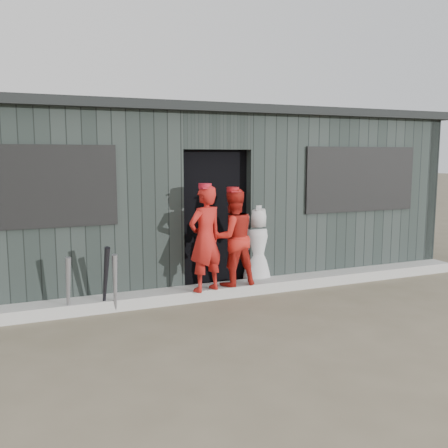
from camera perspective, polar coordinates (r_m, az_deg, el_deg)
name	(u,v)px	position (r m, az deg, el deg)	size (l,w,h in m)	color
ground	(291,340)	(5.42, 7.65, -12.98)	(80.00, 80.00, 0.00)	brown
curb	(223,290)	(6.94, -0.07, -7.56)	(8.00, 0.36, 0.15)	#A5A49F
bat_left	(68,287)	(6.20, -17.38, -6.93)	(0.07, 0.07, 0.75)	gray
bat_mid	(115,284)	(6.23, -12.34, -6.68)	(0.07, 0.07, 0.75)	gray
bat_right	(105,280)	(6.22, -13.39, -6.25)	(0.07, 0.07, 0.87)	black
player_red_left	(205,239)	(6.49, -2.15, -1.69)	(0.51, 0.33, 1.39)	#AE1A15
player_red_right	(233,237)	(6.79, 1.00, -1.55)	(0.64, 0.50, 1.32)	red
player_grey_back	(256,247)	(7.31, 3.70, -2.63)	(0.58, 0.38, 1.19)	#B6B6B6
dugout	(184,194)	(8.29, -4.61, 3.45)	(8.30, 3.30, 2.62)	black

